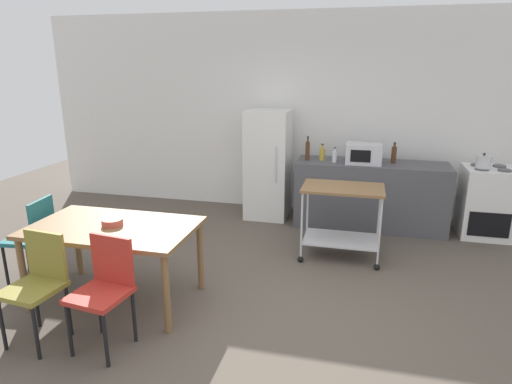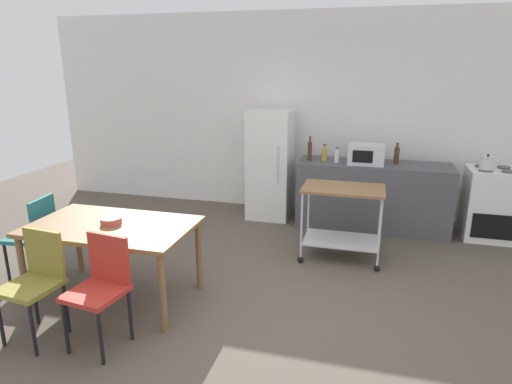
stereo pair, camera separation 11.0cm
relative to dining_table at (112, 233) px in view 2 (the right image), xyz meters
The scene contains 17 objects.
ground_plane 1.56m from the dining_table, ahead, with size 12.00×12.00×0.00m, color brown.
back_wall 3.60m from the dining_table, 66.33° to the left, with size 8.40×0.12×2.90m, color white.
kitchen_counter 3.50m from the dining_table, 48.57° to the left, with size 2.00×0.64×0.90m, color #4C4C51.
dining_table is the anchor object (origin of this frame).
chair_olive 0.76m from the dining_table, 110.60° to the right, with size 0.44×0.44×0.89m.
chair_teal 1.01m from the dining_table, behind, with size 0.44×0.44×0.89m.
chair_red 0.73m from the dining_table, 65.18° to the right, with size 0.45×0.45×0.89m.
stove_oven 4.60m from the dining_table, 35.03° to the left, with size 0.60×0.61×0.92m.
refrigerator 2.85m from the dining_table, 72.44° to the left, with size 0.60×0.63×1.55m.
kitchen_cart 2.48m from the dining_table, 36.77° to the left, with size 0.91×0.57×0.85m.
bottle_hot_sauce 2.98m from the dining_table, 60.85° to the left, with size 0.06×0.06×0.33m.
bottle_sparkling_water 3.11m from the dining_table, 58.06° to the left, with size 0.07×0.07×0.22m.
bottle_soda 3.13m from the dining_table, 54.37° to the left, with size 0.06×0.06×0.20m.
microwave 3.38m from the dining_table, 49.32° to the left, with size 0.46×0.35×0.26m.
bottle_sesame_oil 3.72m from the dining_table, 45.94° to the left, with size 0.07×0.07×0.28m.
fruit_bowl 0.11m from the dining_table, 111.15° to the left, with size 0.19×0.19×0.06m, color #B24C3F.
kettle 4.45m from the dining_table, 34.87° to the left, with size 0.24×0.17×0.19m.
Camera 2 is at (0.88, -3.36, 2.17)m, focal length 31.06 mm.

